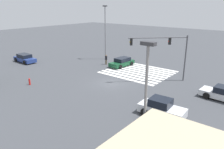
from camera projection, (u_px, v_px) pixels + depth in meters
ground_plane at (112, 83)px, 28.41m from camera, size 149.26×149.26×0.00m
crosswalk_markings at (138, 72)px, 33.12m from camera, size 9.53×8.20×0.01m
traffic_signal_mast at (168, 48)px, 27.80m from camera, size 5.51×5.51×6.04m
car_1 at (25, 58)px, 38.61m from camera, size 4.74×2.16×1.45m
car_2 at (122, 62)px, 36.12m from camera, size 2.33×4.71×1.39m
car_3 at (161, 108)px, 19.83m from camera, size 4.29×2.20×1.65m
pedestrian at (106, 59)px, 36.98m from camera, size 0.41×0.41×1.69m
street_light_pole_a at (105, 29)px, 39.32m from camera, size 0.80×0.36×9.63m
street_light_pole_b at (146, 98)px, 12.21m from camera, size 0.80×0.36×7.89m
fire_hydrant at (30, 82)px, 27.66m from camera, size 0.22×0.22×0.86m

